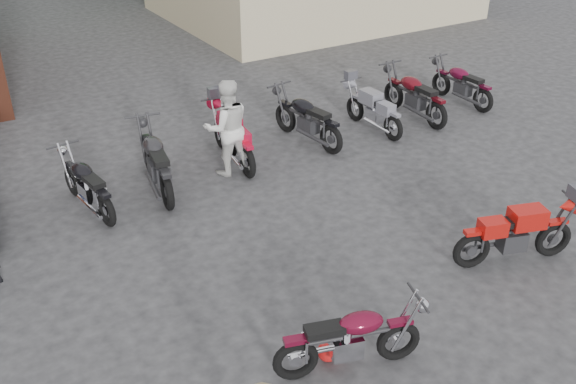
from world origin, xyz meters
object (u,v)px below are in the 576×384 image
row_bike_8 (462,82)px  vintage_motorcycle (352,335)px  helmet (328,352)px  person_light (227,128)px  sportbike (518,231)px  row_bike_3 (156,158)px  row_bike_7 (414,93)px  row_bike_2 (86,182)px  row_bike_4 (233,135)px  row_bike_5 (306,116)px  row_bike_6 (373,108)px

row_bike_8 → vintage_motorcycle: bearing=125.8°
helmet → person_light: size_ratio=0.14×
sportbike → row_bike_3: (-3.84, 5.09, 0.07)m
sportbike → row_bike_3: bearing=145.3°
helmet → row_bike_7: size_ratio=0.13×
sportbike → row_bike_2: size_ratio=1.03×
helmet → person_light: (1.27, 5.28, 0.82)m
person_light → row_bike_4: bearing=-118.0°
row_bike_7 → row_bike_2: bearing=92.6°
row_bike_2 → vintage_motorcycle: bearing=-171.9°
row_bike_5 → row_bike_3: bearing=86.8°
row_bike_5 → sportbike: bearing=175.0°
row_bike_4 → sportbike: bearing=-152.7°
row_bike_4 → row_bike_3: bearing=105.5°
row_bike_2 → row_bike_7: 7.68m
person_light → row_bike_6: size_ratio=1.04×
sportbike → row_bike_2: (-5.16, 4.99, -0.02)m
row_bike_8 → person_light: bearing=91.4°
sportbike → row_bike_6: size_ratio=1.05×
row_bike_3 → row_bike_2: bearing=103.1°
vintage_motorcycle → person_light: (1.12, 5.54, 0.42)m
helmet → row_bike_7: row_bike_7 is taller
person_light → row_bike_6: person_light is taller
sportbike → row_bike_5: row_bike_5 is taller
sportbike → row_bike_7: (2.52, 5.27, 0.05)m
helmet → row_bike_3: 5.40m
helmet → row_bike_7: 8.33m
row_bike_2 → row_bike_3: (1.32, 0.10, 0.08)m
vintage_motorcycle → person_light: bearing=95.3°
helmet → row_bike_4: row_bike_4 is taller
person_light → row_bike_7: (4.93, 0.27, -0.34)m
person_light → row_bike_2: (-2.75, -0.00, -0.41)m
vintage_motorcycle → row_bike_6: vintage_motorcycle is taller
vintage_motorcycle → row_bike_8: size_ratio=0.97×
row_bike_5 → row_bike_8: (4.47, -0.05, -0.04)m
helmet → row_bike_4: size_ratio=0.13×
row_bike_7 → row_bike_6: bearing=94.0°
row_bike_2 → row_bike_7: bearing=-96.3°
sportbike → row_bike_8: 6.78m
row_bike_2 → row_bike_8: row_bike_8 is taller
row_bike_3 → row_bike_4: 1.75m
sportbike → row_bike_6: (1.28, 5.19, -0.03)m
row_bike_6 → helmet: bearing=136.3°
row_bike_7 → row_bike_3: bearing=92.1°
row_bike_3 → row_bike_6: size_ratio=1.17×
row_bike_7 → row_bike_8: 1.61m
helmet → row_bike_6: 7.39m
row_bike_6 → row_bike_7: (1.25, 0.07, 0.07)m
helmet → row_bike_4: bearing=74.6°
sportbike → row_bike_7: bearing=82.7°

